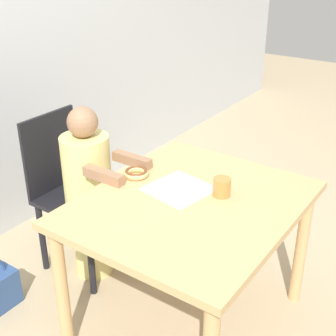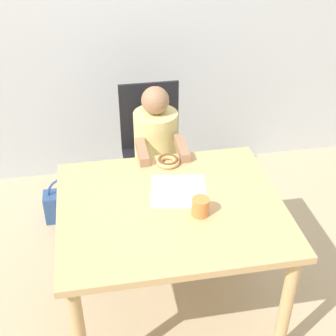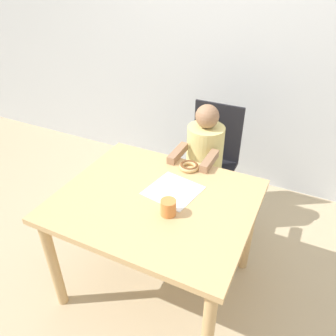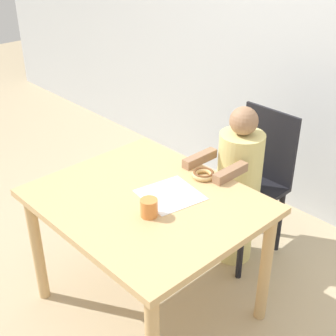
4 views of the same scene
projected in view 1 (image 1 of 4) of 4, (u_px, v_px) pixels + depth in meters
ground_plane at (188, 320)px, 2.38m from camera, size 12.00×12.00×0.00m
dining_table at (191, 219)px, 2.12m from camera, size 1.05×0.88×0.70m
chair at (73, 194)px, 2.61m from camera, size 0.37×0.45×0.91m
child_figure at (89, 196)px, 2.53m from camera, size 0.27×0.46×1.00m
donut at (136, 173)px, 2.28m from camera, size 0.12×0.12×0.03m
napkin at (179, 189)px, 2.17m from camera, size 0.31×0.31×0.00m
cup at (222, 187)px, 2.10m from camera, size 0.08×0.08×0.08m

